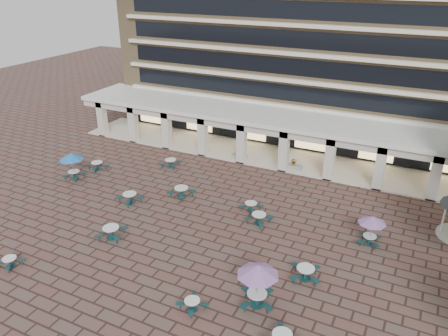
% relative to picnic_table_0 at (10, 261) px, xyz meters
% --- Properties ---
extents(ground, '(120.00, 120.00, 0.00)m').
position_rel_picnic_table_0_xyz_m(ground, '(8.61, 8.86, -0.38)').
color(ground, brown).
rests_on(ground, ground).
extents(apartment_building, '(40.00, 15.50, 25.20)m').
position_rel_picnic_table_0_xyz_m(apartment_building, '(8.61, 34.33, 12.22)').
color(apartment_building, '#997F56').
rests_on(apartment_building, ground).
extents(retail_arcade, '(42.00, 6.60, 4.40)m').
position_rel_picnic_table_0_xyz_m(retail_arcade, '(8.61, 23.66, 2.62)').
color(retail_arcade, white).
rests_on(retail_arcade, ground).
extents(picnic_table_0, '(1.54, 1.54, 0.64)m').
position_rel_picnic_table_0_xyz_m(picnic_table_0, '(0.00, 0.00, 0.00)').
color(picnic_table_0, '#164343').
rests_on(picnic_table_0, ground).
extents(picnic_table_1, '(2.25, 2.25, 0.86)m').
position_rel_picnic_table_0_xyz_m(picnic_table_1, '(3.65, 5.36, 0.13)').
color(picnic_table_1, '#164343').
rests_on(picnic_table_1, ground).
extents(picnic_table_2, '(1.77, 1.77, 0.65)m').
position_rel_picnic_table_0_xyz_m(picnic_table_2, '(12.22, 1.73, 0.01)').
color(picnic_table_2, '#164343').
rests_on(picnic_table_2, ground).
extents(picnic_table_4, '(2.13, 2.13, 2.46)m').
position_rel_picnic_table_0_xyz_m(picnic_table_4, '(-5.39, 11.34, 1.70)').
color(picnic_table_4, '#164343').
rests_on(picnic_table_4, ground).
extents(picnic_table_5, '(2.24, 2.24, 0.83)m').
position_rel_picnic_table_0_xyz_m(picnic_table_5, '(1.75, 9.98, 0.11)').
color(picnic_table_5, '#164343').
rests_on(picnic_table_5, ground).
extents(picnic_table_6, '(2.37, 2.37, 2.73)m').
position_rel_picnic_table_0_xyz_m(picnic_table_6, '(15.28, 3.60, 1.94)').
color(picnic_table_6, '#164343').
rests_on(picnic_table_6, ground).
extents(picnic_table_7, '(2.14, 2.14, 0.82)m').
position_rel_picnic_table_0_xyz_m(picnic_table_7, '(17.06, 6.98, 0.11)').
color(picnic_table_7, '#164343').
rests_on(picnic_table_7, ground).
extents(picnic_table_8, '(2.09, 2.09, 0.77)m').
position_rel_picnic_table_0_xyz_m(picnic_table_8, '(-4.86, 13.76, 0.07)').
color(picnic_table_8, '#164343').
rests_on(picnic_table_8, ground).
extents(picnic_table_9, '(2.21, 2.21, 0.86)m').
position_rel_picnic_table_0_xyz_m(picnic_table_9, '(4.94, 12.65, 0.13)').
color(picnic_table_9, '#164343').
rests_on(picnic_table_9, ground).
extents(picnic_table_10, '(1.83, 1.83, 0.70)m').
position_rel_picnic_table_0_xyz_m(picnic_table_10, '(10.94, 13.06, 0.04)').
color(picnic_table_10, '#164343').
rests_on(picnic_table_10, ground).
extents(picnic_table_11, '(1.89, 1.89, 2.18)m').
position_rel_picnic_table_0_xyz_m(picnic_table_11, '(19.92, 12.45, 1.47)').
color(picnic_table_11, '#164343').
rests_on(picnic_table_11, ground).
extents(picnic_table_12, '(1.81, 1.81, 0.78)m').
position_rel_picnic_table_0_xyz_m(picnic_table_12, '(0.98, 17.24, 0.08)').
color(picnic_table_12, '#164343').
rests_on(picnic_table_12, ground).
extents(picnic_table_13, '(2.05, 2.05, 0.79)m').
position_rel_picnic_table_0_xyz_m(picnic_table_13, '(12.18, 11.62, 0.09)').
color(picnic_table_13, '#164343').
rests_on(picnic_table_13, ground).
extents(planter_left, '(1.50, 0.84, 1.27)m').
position_rel_picnic_table_0_xyz_m(planter_left, '(6.09, 21.76, 0.13)').
color(planter_left, gray).
rests_on(planter_left, ground).
extents(planter_right, '(1.50, 0.70, 1.18)m').
position_rel_picnic_table_0_xyz_m(planter_right, '(11.60, 21.76, 0.06)').
color(planter_right, gray).
rests_on(planter_right, ground).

